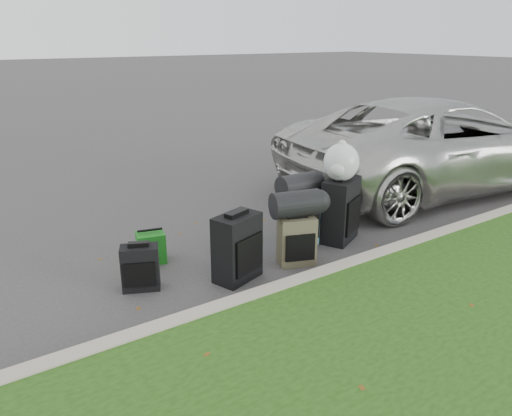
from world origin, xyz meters
TOP-DOWN VIEW (x-y plane):
  - ground at (0.00, 0.00)m, footprint 120.00×120.00m
  - curb at (0.00, -1.00)m, footprint 120.00×0.18m
  - suv at (4.15, 0.70)m, footprint 6.03×3.33m
  - suitcase_small_black at (-1.74, -0.00)m, footprint 0.45×0.36m
  - suitcase_large_black_left at (-0.75, -0.39)m, footprint 0.60×0.47m
  - suitcase_olive at (0.05, -0.45)m, footprint 0.50×0.41m
  - suitcase_teal at (0.48, -0.01)m, footprint 0.47×0.33m
  - suitcase_large_black_right at (0.98, -0.20)m, footprint 0.66×0.55m
  - tote_green at (-1.38, 0.57)m, footprint 0.38×0.34m
  - tote_navy at (-0.33, 0.34)m, footprint 0.32×0.26m
  - duffel_left at (0.05, -0.41)m, footprint 0.64×0.45m
  - duffel_right at (0.49, 0.10)m, footprint 0.55×0.31m
  - trash_bag at (0.94, -0.21)m, footprint 0.47×0.47m

SIDE VIEW (x-z plane):
  - ground at x=0.00m, z-range 0.00..0.00m
  - curb at x=0.00m, z-range 0.00..0.15m
  - tote_navy at x=-0.33m, z-range 0.00..0.34m
  - tote_green at x=-1.38m, z-range 0.00..0.37m
  - suitcase_small_black at x=-1.74m, z-range 0.00..0.50m
  - suitcase_olive at x=0.05m, z-range 0.00..0.59m
  - suitcase_teal at x=0.48m, z-range 0.00..0.62m
  - suitcase_large_black_left at x=-0.75m, z-range 0.00..0.76m
  - suitcase_large_black_right at x=0.98m, z-range 0.00..0.85m
  - duffel_left at x=0.05m, z-range 0.59..0.90m
  - duffel_right at x=0.49m, z-range 0.62..0.93m
  - suv at x=4.15m, z-range 0.00..1.60m
  - trash_bag at x=0.94m, z-range 0.85..1.32m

